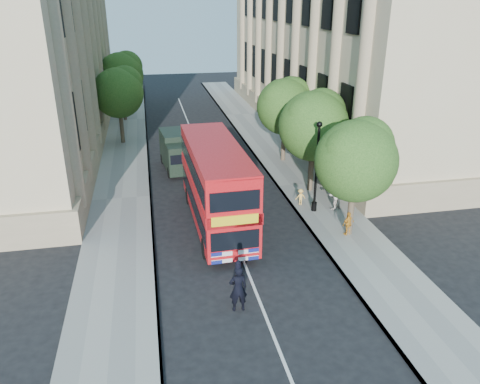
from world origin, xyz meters
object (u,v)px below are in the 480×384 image
box_van (177,152)px  police_constable (238,289)px  lamp_post (316,171)px  double_decker_bus (216,183)px  woman_pedestrian (335,195)px

box_van → police_constable: 16.68m
lamp_post → police_constable: bearing=-126.8°
lamp_post → police_constable: 10.04m
double_decker_bus → box_van: 9.32m
police_constable → double_decker_bus: bearing=-94.3°
police_constable → woman_pedestrian: police_constable is taller
woman_pedestrian → lamp_post: bearing=-17.3°
double_decker_bus → police_constable: double_decker_bus is taller
double_decker_bus → lamp_post: bearing=3.2°
lamp_post → woman_pedestrian: lamp_post is taller
lamp_post → woman_pedestrian: (1.21, 0.02, -1.54)m
lamp_post → double_decker_bus: (-5.64, -0.45, -0.12)m
double_decker_bus → woman_pedestrian: bearing=2.6°
lamp_post → double_decker_bus: lamp_post is taller
double_decker_bus → box_van: (-1.36, 9.15, -1.12)m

